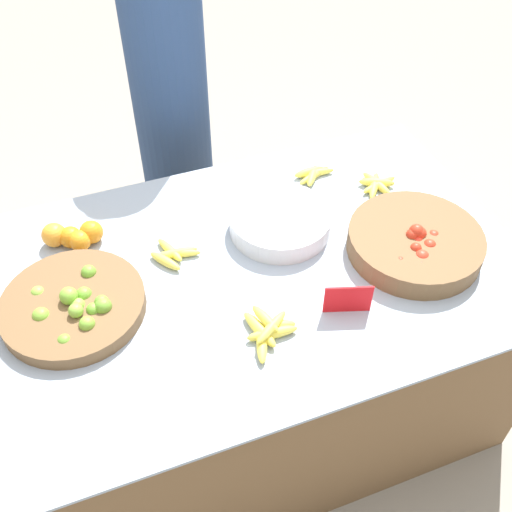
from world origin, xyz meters
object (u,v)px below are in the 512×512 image
at_px(tomato_basket, 415,243).
at_px(metal_bowl, 280,222).
at_px(price_sign, 348,299).
at_px(lime_bowl, 74,305).
at_px(vendor_person, 172,118).

xyz_separation_m(tomato_basket, metal_bowl, (-0.38, 0.26, -0.00)).
relative_size(metal_bowl, price_sign, 2.50).
bearing_deg(price_sign, metal_bowl, 115.24).
height_order(lime_bowl, vendor_person, vendor_person).
bearing_deg(metal_bowl, price_sign, -82.89).
relative_size(tomato_basket, metal_bowl, 1.27).
distance_m(metal_bowl, vendor_person, 0.84).
bearing_deg(tomato_basket, lime_bowl, 172.77).
bearing_deg(lime_bowl, vendor_person, 59.30).
height_order(lime_bowl, price_sign, price_sign).
distance_m(lime_bowl, tomato_basket, 1.11).
height_order(lime_bowl, tomato_basket, tomato_basket).
bearing_deg(vendor_person, tomato_basket, -63.40).
height_order(metal_bowl, price_sign, price_sign).
bearing_deg(tomato_basket, vendor_person, 116.60).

